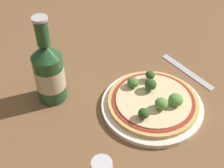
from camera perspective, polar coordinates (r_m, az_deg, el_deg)
The scene contains 11 objects.
ground_plane at distance 0.75m, azimuth 6.12°, elevation -4.51°, with size 3.00×3.00×0.00m, color brown.
plate at distance 0.75m, azimuth 7.32°, elevation -3.97°, with size 0.24×0.24×0.01m.
pizza at distance 0.74m, azimuth 7.53°, elevation -3.14°, with size 0.21×0.21×0.01m.
broccoli_floret_0 at distance 0.75m, azimuth 3.88°, elevation 0.30°, with size 0.03×0.03×0.02m.
broccoli_floret_1 at distance 0.71m, azimuth 9.04°, elevation -3.54°, with size 0.03×0.03×0.03m.
broccoli_floret_2 at distance 0.72m, azimuth 11.58°, elevation -2.84°, with size 0.03×0.03×0.03m.
broccoli_floret_3 at distance 0.68m, azimuth 5.83°, elevation -5.36°, with size 0.03×0.03×0.02m.
broccoli_floret_4 at distance 0.75m, azimuth 7.08°, elevation -0.10°, with size 0.03×0.03×0.03m.
broccoli_floret_5 at distance 0.77m, azimuth 6.99°, elevation 1.63°, with size 0.02×0.02×0.03m.
beer_bottle at distance 0.73m, azimuth -11.46°, elevation 2.26°, with size 0.07×0.07×0.22m.
fork at distance 0.86m, azimuth 13.55°, elevation 2.31°, with size 0.04×0.18×0.00m.
Camera 1 is at (-0.42, -0.30, 0.54)m, focal length 50.00 mm.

